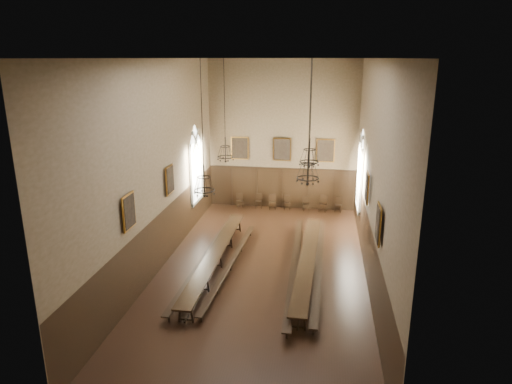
% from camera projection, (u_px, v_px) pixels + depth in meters
% --- Properties ---
extents(floor, '(9.00, 18.00, 0.02)m').
position_uv_depth(floor, '(262.00, 270.00, 20.16)').
color(floor, black).
rests_on(floor, ground).
extents(ceiling, '(9.00, 18.00, 0.02)m').
position_uv_depth(ceiling, '(263.00, 58.00, 17.61)').
color(ceiling, black).
rests_on(ceiling, ground).
extents(wall_back, '(9.00, 0.02, 9.00)m').
position_uv_depth(wall_back, '(282.00, 136.00, 27.43)').
color(wall_back, '#776149').
rests_on(wall_back, ground).
extents(wall_front, '(9.00, 0.02, 9.00)m').
position_uv_depth(wall_front, '(209.00, 265.00, 10.33)').
color(wall_front, '#776149').
rests_on(wall_front, ground).
extents(wall_left, '(0.02, 18.00, 9.00)m').
position_uv_depth(wall_left, '(158.00, 168.00, 19.52)').
color(wall_left, '#776149').
rests_on(wall_left, ground).
extents(wall_right, '(0.02, 18.00, 9.00)m').
position_uv_depth(wall_right, '(374.00, 175.00, 18.24)').
color(wall_right, '#776149').
rests_on(wall_right, ground).
extents(wainscot_panelling, '(9.00, 18.00, 2.50)m').
position_uv_depth(wainscot_panelling, '(262.00, 244.00, 19.80)').
color(wainscot_panelling, black).
rests_on(wainscot_panelling, floor).
extents(table_left, '(0.76, 9.97, 0.78)m').
position_uv_depth(table_left, '(216.00, 259.00, 20.31)').
color(table_left, black).
rests_on(table_left, floor).
extents(table_right, '(0.99, 9.80, 0.76)m').
position_uv_depth(table_right, '(307.00, 265.00, 19.77)').
color(table_right, black).
rests_on(table_right, floor).
extents(bench_left_outer, '(0.50, 9.75, 0.44)m').
position_uv_depth(bench_left_outer, '(204.00, 261.00, 20.36)').
color(bench_left_outer, black).
rests_on(bench_left_outer, floor).
extents(bench_left_inner, '(0.73, 9.05, 0.41)m').
position_uv_depth(bench_left_inner, '(231.00, 265.00, 20.04)').
color(bench_left_inner, black).
rests_on(bench_left_inner, floor).
extents(bench_right_inner, '(0.48, 10.78, 0.48)m').
position_uv_depth(bench_right_inner, '(295.00, 266.00, 19.87)').
color(bench_right_inner, black).
rests_on(bench_right_inner, floor).
extents(bench_right_outer, '(0.49, 10.55, 0.47)m').
position_uv_depth(bench_right_outer, '(319.00, 265.00, 19.97)').
color(bench_right_outer, black).
rests_on(bench_right_outer, floor).
extents(chair_1, '(0.49, 0.49, 0.88)m').
position_uv_depth(chair_1, '(240.00, 203.00, 28.53)').
color(chair_1, black).
rests_on(chair_1, floor).
extents(chair_2, '(0.45, 0.45, 0.90)m').
position_uv_depth(chair_2, '(259.00, 204.00, 28.44)').
color(chair_2, black).
rests_on(chair_2, floor).
extents(chair_3, '(0.48, 0.48, 0.92)m').
position_uv_depth(chair_3, '(272.00, 205.00, 28.20)').
color(chair_3, black).
rests_on(chair_3, floor).
extents(chair_4, '(0.43, 0.43, 0.87)m').
position_uv_depth(chair_4, '(287.00, 205.00, 28.17)').
color(chair_4, black).
rests_on(chair_4, floor).
extents(chair_5, '(0.45, 0.45, 0.86)m').
position_uv_depth(chair_5, '(306.00, 206.00, 27.96)').
color(chair_5, black).
rests_on(chair_5, floor).
extents(chair_6, '(0.54, 0.54, 1.00)m').
position_uv_depth(chair_6, '(323.00, 207.00, 27.77)').
color(chair_6, black).
rests_on(chair_6, floor).
extents(chair_7, '(0.46, 0.46, 0.91)m').
position_uv_depth(chair_7, '(338.00, 207.00, 27.73)').
color(chair_7, black).
rests_on(chair_7, floor).
extents(chandelier_back_left, '(0.78, 0.78, 4.63)m').
position_uv_depth(chandelier_back_left, '(225.00, 150.00, 21.47)').
color(chandelier_back_left, black).
rests_on(chandelier_back_left, ceiling).
extents(chandelier_back_right, '(0.87, 0.87, 4.66)m').
position_uv_depth(chandelier_back_right, '(309.00, 155.00, 20.54)').
color(chandelier_back_right, black).
rests_on(chandelier_back_right, ceiling).
extents(chandelier_front_left, '(0.77, 0.77, 4.77)m').
position_uv_depth(chandelier_front_left, '(204.00, 181.00, 16.53)').
color(chandelier_front_left, black).
rests_on(chandelier_front_left, ceiling).
extents(chandelier_front_right, '(0.81, 0.81, 4.27)m').
position_uv_depth(chandelier_front_right, '(308.00, 170.00, 16.24)').
color(chandelier_front_right, black).
rests_on(chandelier_front_right, ceiling).
extents(portrait_back_0, '(1.10, 0.12, 1.40)m').
position_uv_depth(portrait_back_0, '(240.00, 148.00, 27.90)').
color(portrait_back_0, '#A57027').
rests_on(portrait_back_0, wall_back).
extents(portrait_back_1, '(1.10, 0.12, 1.40)m').
position_uv_depth(portrait_back_1, '(282.00, 149.00, 27.53)').
color(portrait_back_1, '#A57027').
rests_on(portrait_back_1, wall_back).
extents(portrait_back_2, '(1.10, 0.12, 1.40)m').
position_uv_depth(portrait_back_2, '(325.00, 151.00, 27.16)').
color(portrait_back_2, '#A57027').
rests_on(portrait_back_2, wall_back).
extents(portrait_left_0, '(0.12, 1.00, 1.30)m').
position_uv_depth(portrait_left_0, '(170.00, 180.00, 20.67)').
color(portrait_left_0, '#A57027').
rests_on(portrait_left_0, wall_left).
extents(portrait_left_1, '(0.12, 1.00, 1.30)m').
position_uv_depth(portrait_left_1, '(129.00, 211.00, 16.41)').
color(portrait_left_1, '#A57027').
rests_on(portrait_left_1, wall_left).
extents(portrait_right_0, '(0.12, 1.00, 1.30)m').
position_uv_depth(portrait_right_0, '(367.00, 188.00, 19.44)').
color(portrait_right_0, '#A57027').
rests_on(portrait_right_0, wall_right).
extents(portrait_right_1, '(0.12, 1.00, 1.30)m').
position_uv_depth(portrait_right_1, '(379.00, 224.00, 15.17)').
color(portrait_right_1, '#A57027').
rests_on(portrait_right_1, wall_right).
extents(window_right, '(0.20, 2.20, 4.60)m').
position_uv_depth(window_right, '(360.00, 170.00, 23.78)').
color(window_right, white).
rests_on(window_right, wall_right).
extents(window_left, '(0.20, 2.20, 4.60)m').
position_uv_depth(window_left, '(196.00, 164.00, 25.04)').
color(window_left, white).
rests_on(window_left, wall_left).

